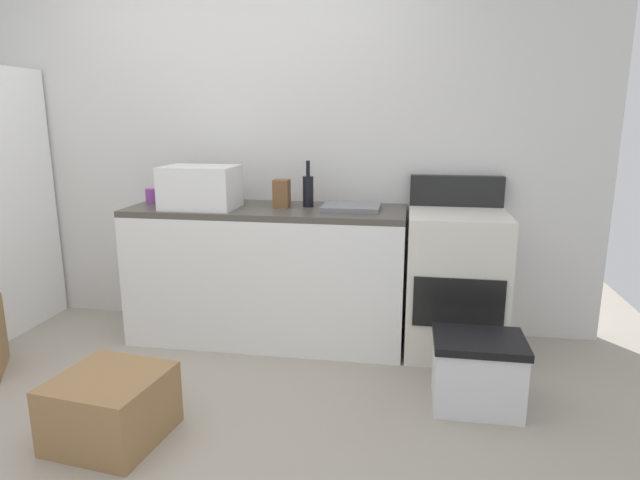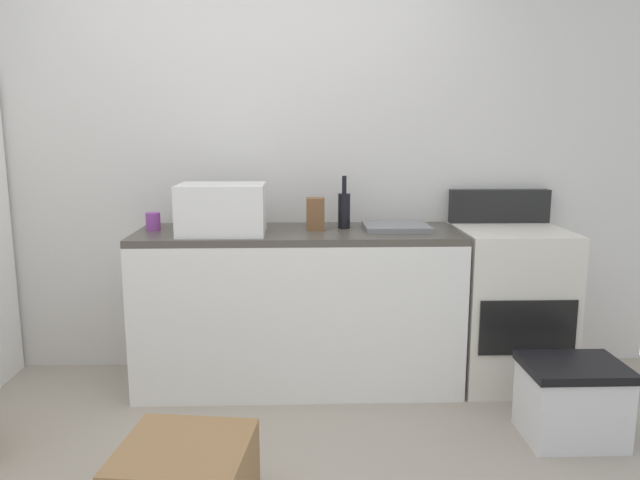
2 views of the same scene
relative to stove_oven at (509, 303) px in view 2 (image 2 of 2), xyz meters
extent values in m
cube|color=silver|center=(-1.52, 0.34, 0.83)|extent=(5.00, 0.10, 2.60)
cube|color=white|center=(-1.22, -0.01, -0.04)|extent=(1.80, 0.60, 0.86)
cube|color=#4C473F|center=(-1.22, -0.01, 0.41)|extent=(1.80, 0.60, 0.04)
cube|color=silver|center=(0.00, -0.01, -0.02)|extent=(0.60, 0.60, 0.90)
cube|color=black|center=(0.00, -0.31, -0.05)|extent=(0.52, 0.02, 0.30)
cube|color=black|center=(0.00, 0.25, 0.53)|extent=(0.60, 0.08, 0.20)
cube|color=white|center=(-1.63, -0.10, 0.57)|extent=(0.46, 0.34, 0.27)
cube|color=slate|center=(-0.66, 0.01, 0.45)|extent=(0.36, 0.32, 0.03)
cylinder|color=black|center=(-0.96, 0.07, 0.53)|extent=(0.07, 0.07, 0.20)
cylinder|color=black|center=(-0.96, 0.07, 0.68)|extent=(0.03, 0.03, 0.10)
cylinder|color=purple|center=(-2.03, 0.03, 0.48)|extent=(0.08, 0.08, 0.10)
cube|color=brown|center=(-1.12, 0.02, 0.52)|extent=(0.10, 0.10, 0.18)
cube|color=silver|center=(0.08, -0.71, -0.30)|extent=(0.44, 0.34, 0.34)
cube|color=black|center=(0.08, -0.71, -0.11)|extent=(0.46, 0.36, 0.04)
camera|label=1|loc=(-0.30, -3.37, 1.02)|focal=30.37mm
camera|label=2|loc=(-1.21, -3.35, 0.99)|focal=34.04mm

